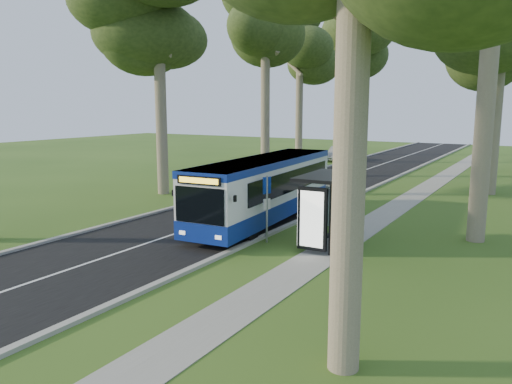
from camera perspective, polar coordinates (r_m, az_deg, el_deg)
ground at (r=18.76m, az=-2.28°, el=-6.67°), size 120.00×120.00×0.00m
road at (r=28.88m, az=2.68°, el=-0.79°), size 7.00×100.00×0.02m
kerb_east at (r=27.44m, az=9.15°, el=-1.36°), size 0.25×100.00×0.12m
kerb_west at (r=30.65m, az=-3.11°, el=-0.08°), size 0.25×100.00×0.12m
centre_line at (r=28.88m, az=2.68°, el=-0.76°), size 0.12×100.00×0.00m
footpath at (r=26.53m, az=15.18°, el=-2.08°), size 1.50×100.00×0.02m
bus at (r=23.02m, az=1.01°, el=0.33°), size 3.14×11.26×2.95m
bus_stop_sign at (r=19.43m, az=1.25°, el=-1.08°), size 0.18×0.36×2.65m
bus_shelter at (r=18.82m, az=8.05°, el=-0.63°), size 1.84×3.25×2.74m
litter_bin at (r=24.72m, az=8.25°, el=-1.45°), size 0.60×0.60×1.06m
car_white at (r=44.41m, az=5.25°, el=3.76°), size 2.73×4.22×1.34m
car_silver at (r=49.96m, az=9.32°, el=4.35°), size 2.04×4.28×1.36m
tree_west_b at (r=31.31m, az=-11.20°, el=20.59°), size 5.20×5.20×15.22m
tree_west_c at (r=38.52m, az=1.10°, el=18.77°), size 5.20×5.20×15.28m
tree_west_d at (r=48.21m, az=5.07°, el=16.87°), size 5.20×5.20×15.22m
tree_west_e at (r=56.44m, az=12.02°, el=15.45°), size 5.20×5.20×14.93m
tree_east_c at (r=33.61m, az=26.48°, el=17.53°), size 5.20×5.20×14.04m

